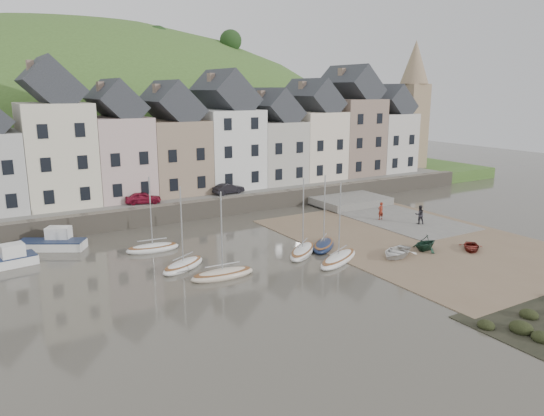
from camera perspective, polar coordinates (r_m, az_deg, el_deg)
ground at (r=39.37m, az=4.54°, el=-5.95°), size 160.00×160.00×0.00m
quay_land at (r=66.98m, az=-11.57°, el=2.43°), size 90.00×30.00×1.50m
quay_street at (r=56.30m, az=-7.64°, el=1.42°), size 70.00×7.00×0.10m
seawall at (r=53.31m, az=-6.11°, el=0.09°), size 70.00×1.20×1.80m
beach at (r=46.37m, az=15.69°, el=-3.43°), size 18.00×26.00×0.06m
slipway at (r=54.54m, az=12.51°, el=-0.76°), size 8.00×18.00×0.12m
hillside at (r=96.75m, az=-19.54°, el=-6.28°), size 134.40×84.00×84.00m
townhouse_terrace at (r=59.33m, az=-7.61°, el=7.65°), size 61.05×8.00×13.93m
church_spire at (r=78.19m, az=15.35°, el=11.33°), size 4.00×4.00×18.00m
sailboat_0 at (r=42.81m, az=-13.09°, el=-4.32°), size 4.39×1.93×6.32m
sailboat_1 at (r=38.26m, az=-9.81°, el=-6.26°), size 4.39×3.39×6.32m
sailboat_2 at (r=36.15m, az=-5.50°, el=-7.29°), size 4.71×1.74×6.32m
sailboat_3 at (r=40.98m, az=3.42°, el=-4.78°), size 4.67×4.30×6.32m
sailboat_4 at (r=39.44m, az=7.38°, el=-5.59°), size 5.42×3.74×6.32m
sailboat_5 at (r=42.61m, az=5.74°, el=-4.11°), size 4.10×3.92×6.32m
motorboat_0 at (r=42.70m, az=-27.45°, el=-5.08°), size 4.76×2.39×1.70m
motorboat_2 at (r=45.83m, az=-23.09°, el=-3.47°), size 5.48×4.20×1.70m
rowboat_white at (r=41.28m, az=13.62°, el=-4.78°), size 4.11×3.56×0.71m
rowboat_green at (r=43.33m, az=16.62°, el=-3.71°), size 2.59×2.29×1.28m
rowboat_red at (r=44.73m, az=21.20°, el=-4.04°), size 3.17×3.08×0.54m
person_red at (r=52.13m, az=11.95°, el=-0.31°), size 0.66×0.45×1.76m
person_dark at (r=51.32m, az=16.04°, el=-0.70°), size 1.10×1.01×1.84m
car_left at (r=52.93m, az=-14.09°, el=1.11°), size 3.74×2.36×1.18m
car_right at (r=56.35m, az=-4.85°, el=2.15°), size 3.64×1.67×1.16m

